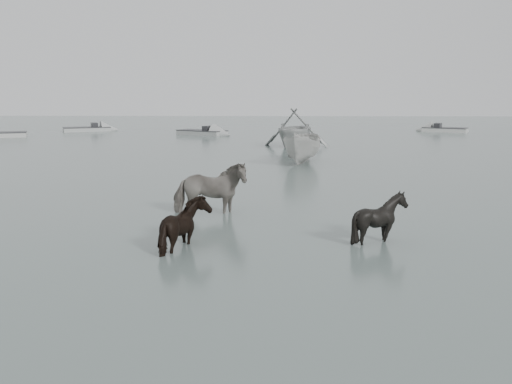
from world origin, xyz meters
TOP-DOWN VIEW (x-y plane):
  - ground at (0.00, 0.00)m, footprint 140.00×140.00m
  - pony_pinto at (-0.51, 2.21)m, footprint 2.12×1.06m
  - pony_dark at (-0.62, -1.33)m, footprint 1.35×1.52m
  - pony_black at (3.67, -0.64)m, footprint 1.44×1.34m
  - rowboat_trail at (2.53, 22.54)m, footprint 5.16×5.64m
  - boat_small at (2.62, 14.00)m, footprint 2.46×4.37m
  - skiff_mid at (-4.59, 32.28)m, footprint 5.63×4.19m
  - skiff_star at (15.89, 36.45)m, footprint 5.24×3.68m
  - skiff_far at (-15.17, 36.08)m, footprint 5.59×3.69m

SIDE VIEW (x-z plane):
  - ground at x=0.00m, z-range 0.00..0.00m
  - skiff_mid at x=-4.59m, z-range 0.00..0.75m
  - skiff_star at x=15.89m, z-range 0.00..0.75m
  - skiff_far at x=-15.17m, z-range 0.00..0.75m
  - pony_black at x=3.67m, z-range 0.00..1.35m
  - pony_dark at x=-0.62m, z-range 0.00..1.38m
  - boat_small at x=2.62m, z-range 0.00..1.59m
  - pony_pinto at x=-0.51m, z-range 0.00..1.75m
  - rowboat_trail at x=2.53m, z-range 0.00..2.53m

